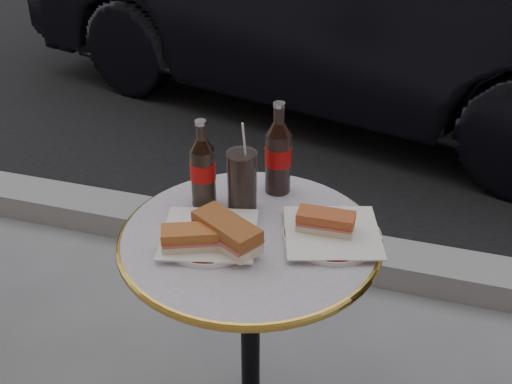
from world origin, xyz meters
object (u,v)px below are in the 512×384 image
(cola_bottle_left, at_px, (203,163))
(plate_right, at_px, (332,235))
(cola_glass, at_px, (242,180))
(plate_left, at_px, (209,237))
(cola_bottle_right, at_px, (278,148))
(bistro_table, at_px, (250,348))

(cola_bottle_left, bearing_deg, plate_right, -8.62)
(cola_glass, bearing_deg, plate_right, -15.01)
(plate_left, bearing_deg, cola_bottle_right, 70.40)
(bistro_table, distance_m, cola_bottle_left, 0.51)
(plate_right, xyz_separation_m, cola_bottle_left, (-0.34, 0.05, 0.11))
(bistro_table, bearing_deg, cola_glass, 116.41)
(plate_left, height_order, cola_bottle_left, cola_bottle_left)
(bistro_table, height_order, cola_bottle_left, cola_bottle_left)
(cola_bottle_right, bearing_deg, plate_right, -43.31)
(plate_left, height_order, cola_glass, cola_glass)
(bistro_table, xyz_separation_m, cola_bottle_right, (0.01, 0.21, 0.49))
(cola_bottle_right, bearing_deg, bistro_table, -92.22)
(cola_bottle_left, relative_size, cola_glass, 1.49)
(plate_right, relative_size, cola_bottle_right, 0.92)
(bistro_table, relative_size, cola_glass, 4.74)
(cola_glass, bearing_deg, cola_bottle_right, 58.58)
(plate_right, distance_m, cola_glass, 0.26)
(bistro_table, xyz_separation_m, plate_right, (0.19, 0.05, 0.37))
(plate_right, bearing_deg, cola_glass, 164.99)
(cola_bottle_left, xyz_separation_m, cola_glass, (0.10, 0.01, -0.04))
(bistro_table, height_order, plate_right, plate_right)
(plate_left, relative_size, cola_bottle_left, 0.99)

